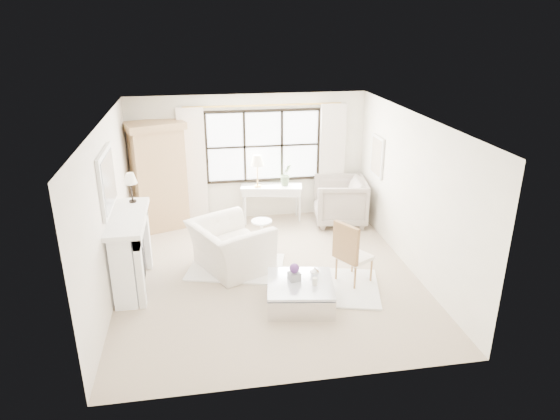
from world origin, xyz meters
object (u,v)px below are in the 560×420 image
Objects in this scene: armoire at (159,176)px; club_armchair at (230,246)px; console_table at (272,203)px; coffee_table at (300,294)px.

armoire reaches higher than club_armchair.
club_armchair is (-1.05, -2.08, 0.03)m from console_table.
armoire is 1.97× the size of coffee_table.
armoire is 1.71× the size of club_armchair.
console_table is at bearing -20.08° from armoire.
console_table is 3.45m from coffee_table.
club_armchair reaches higher than coffee_table.
console_table is 1.04× the size of club_armchair.
armoire reaches higher than console_table.
club_armchair is at bearing -106.09° from console_table.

